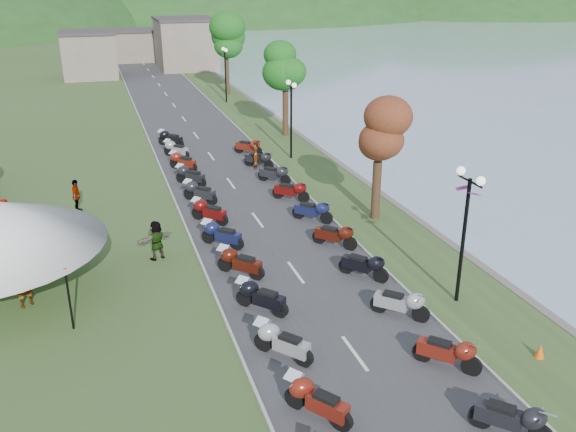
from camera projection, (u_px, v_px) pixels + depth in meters
road at (211, 156)px, 40.83m from camera, size 7.00×120.00×0.02m
hills_backdrop at (108, 15)px, 182.50m from camera, size 360.00×120.00×76.00m
far_building at (129, 48)px, 79.19m from camera, size 18.00×16.00×5.00m
moto_row_left at (249, 280)px, 23.12m from camera, size 2.60×47.29×1.10m
moto_row_right at (381, 283)px, 22.89m from camera, size 2.60×43.37×1.10m
tree_lakeside at (378, 154)px, 29.24m from camera, size 2.40×2.40×6.68m
pedestrian_a at (28, 305)px, 22.44m from camera, size 0.85×0.80×1.89m
pedestrian_b at (41, 270)px, 25.16m from camera, size 0.98×0.60×1.91m
pedestrian_c at (3, 251)px, 26.88m from camera, size 0.73×1.22×1.77m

